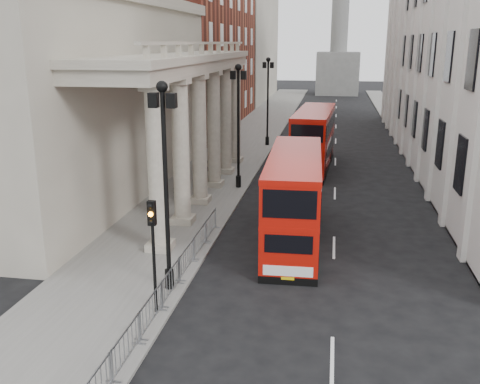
{
  "coord_description": "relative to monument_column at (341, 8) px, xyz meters",
  "views": [
    {
      "loc": [
        5.68,
        -15.17,
        9.8
      ],
      "look_at": [
        1.3,
        9.81,
        2.67
      ],
      "focal_mm": 40.0,
      "sensor_mm": 36.0,
      "label": 1
    }
  ],
  "objects": [
    {
      "name": "pedestrian_a",
      "position": [
        -9.8,
        -75.86,
        -15.08
      ],
      "size": [
        0.65,
        0.52,
        1.56
      ],
      "primitive_type": "imported",
      "rotation": [
        0.0,
        0.0,
        0.29
      ],
      "color": "black",
      "rests_on": "sidewalk_west"
    },
    {
      "name": "bus_near",
      "position": [
        -2.08,
        -81.51,
        -13.63
      ],
      "size": [
        2.9,
        10.53,
        4.51
      ],
      "rotation": [
        0.0,
        0.0,
        0.04
      ],
      "color": "#B41108",
      "rests_on": "ground"
    },
    {
      "name": "lamp_post_south",
      "position": [
        -6.6,
        -88.0,
        -11.07
      ],
      "size": [
        1.05,
        0.44,
        8.32
      ],
      "color": "black",
      "rests_on": "sidewalk_west"
    },
    {
      "name": "crowd_barriers",
      "position": [
        -6.35,
        -89.78,
        -15.31
      ],
      "size": [
        0.5,
        18.75,
        1.1
      ],
      "color": "gray",
      "rests_on": "sidewalk_west"
    },
    {
      "name": "portico_building",
      "position": [
        -16.5,
        -74.0,
        -9.98
      ],
      "size": [
        9.0,
        28.0,
        12.0
      ],
      "primitive_type": "cube",
      "color": "gray",
      "rests_on": "ground"
    },
    {
      "name": "sidewalk_east",
      "position": [
        7.5,
        -62.0,
        -15.92
      ],
      "size": [
        3.0,
        140.0,
        0.12
      ],
      "primitive_type": "cube",
      "color": "slate",
      "rests_on": "ground"
    },
    {
      "name": "pedestrian_b",
      "position": [
        -11.33,
        -74.84,
        -14.98
      ],
      "size": [
        0.92,
        0.75,
        1.77
      ],
      "primitive_type": "imported",
      "rotation": [
        0.0,
        0.0,
        3.24
      ],
      "color": "black",
      "rests_on": "sidewalk_west"
    },
    {
      "name": "brick_building",
      "position": [
        -16.5,
        -44.0,
        -4.98
      ],
      "size": [
        9.0,
        32.0,
        22.0
      ],
      "primitive_type": "cube",
      "color": "maroon",
      "rests_on": "ground"
    },
    {
      "name": "west_building_far",
      "position": [
        -16.5,
        -12.0,
        -5.98
      ],
      "size": [
        9.0,
        30.0,
        20.0
      ],
      "primitive_type": "cube",
      "color": "gray",
      "rests_on": "ground"
    },
    {
      "name": "sidewalk_west",
      "position": [
        -9.0,
        -62.0,
        -15.92
      ],
      "size": [
        6.0,
        140.0,
        0.12
      ],
      "primitive_type": "cube",
      "color": "slate",
      "rests_on": "ground"
    },
    {
      "name": "lamp_post_mid",
      "position": [
        -6.6,
        -72.0,
        -11.07
      ],
      "size": [
        1.05,
        0.44,
        8.32
      ],
      "color": "black",
      "rests_on": "sidewalk_west"
    },
    {
      "name": "kerb",
      "position": [
        -6.05,
        -62.0,
        -15.91
      ],
      "size": [
        0.2,
        140.0,
        0.14
      ],
      "primitive_type": "cube",
      "color": "slate",
      "rests_on": "ground"
    },
    {
      "name": "east_building",
      "position": [
        10.0,
        -60.0,
        -3.48
      ],
      "size": [
        8.0,
        55.0,
        25.0
      ],
      "primitive_type": "cube",
      "color": "silver",
      "rests_on": "ground"
    },
    {
      "name": "lamp_post_north",
      "position": [
        -6.6,
        -56.0,
        -11.07
      ],
      "size": [
        1.05,
        0.44,
        8.32
      ],
      "color": "black",
      "rests_on": "sidewalk_west"
    },
    {
      "name": "ground",
      "position": [
        -6.0,
        -92.0,
        -15.98
      ],
      "size": [
        260.0,
        260.0,
        0.0
      ],
      "primitive_type": "plane",
      "color": "black",
      "rests_on": "ground"
    },
    {
      "name": "traffic_light",
      "position": [
        -6.5,
        -90.02,
        -12.88
      ],
      "size": [
        0.28,
        0.33,
        4.3
      ],
      "color": "black",
      "rests_on": "sidewalk_west"
    },
    {
      "name": "monument_column",
      "position": [
        0.0,
        0.0,
        0.0
      ],
      "size": [
        8.0,
        8.0,
        54.2
      ],
      "color": "#60605E",
      "rests_on": "ground"
    },
    {
      "name": "bus_far",
      "position": [
        -1.81,
        -64.69,
        -13.54
      ],
      "size": [
        3.18,
        10.95,
        4.67
      ],
      "rotation": [
        0.0,
        0.0,
        -0.05
      ],
      "color": "#B41108",
      "rests_on": "ground"
    },
    {
      "name": "pedestrian_c",
      "position": [
        -9.97,
        -68.15,
        -15.03
      ],
      "size": [
        0.97,
        0.87,
        1.66
      ],
      "primitive_type": "imported",
      "rotation": [
        0.0,
        0.0,
        5.75
      ],
      "color": "black",
      "rests_on": "sidewalk_west"
    }
  ]
}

